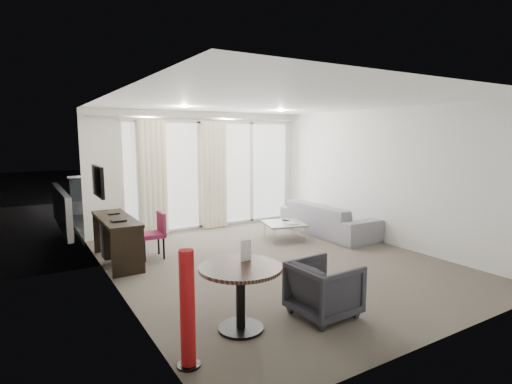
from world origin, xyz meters
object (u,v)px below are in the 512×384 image
desk_chair (151,236)px  rattan_chair_b (225,193)px  coffee_table (284,231)px  sofa (328,219)px  tub_armchair (324,289)px  desk (117,240)px  round_table (241,298)px  red_lamp (187,309)px  rattan_chair_a (222,195)px

desk_chair → rattan_chair_b: rattan_chair_b is taller
coffee_table → sofa: size_ratio=0.33×
tub_armchair → sofa: bearing=-45.0°
desk → coffee_table: size_ratio=2.10×
coffee_table → tub_armchair: bearing=-117.5°
round_table → coffee_table: 3.87m
round_table → sofa: bearing=37.1°
desk → tub_armchair: (1.61, -3.28, -0.06)m
coffee_table → rattan_chair_b: size_ratio=0.95×
red_lamp → sofa: red_lamp is taller
round_table → rattan_chair_a: rattan_chair_a is taller
rattan_chair_b → rattan_chair_a: bearing=-144.3°
rattan_chair_b → sofa: bearing=-104.9°
sofa → tub_armchair: bearing=138.0°
desk → rattan_chair_a: 4.76m
desk_chair → rattan_chair_a: 4.41m
coffee_table → sofa: sofa is taller
coffee_table → red_lamp: bearing=-135.9°
tub_armchair → rattan_chair_b: rattan_chair_b is taller
rattan_chair_a → red_lamp: bearing=-103.6°
desk → red_lamp: size_ratio=1.48×
desk_chair → rattan_chair_a: size_ratio=0.88×
desk → desk_chair: desk_chair is taller
desk → red_lamp: 3.45m
tub_armchair → coffee_table: (1.60, 3.06, -0.15)m
desk → tub_armchair: desk is taller
rattan_chair_b → red_lamp: bearing=-139.6°
round_table → coffee_table: bearing=47.9°
round_table → tub_armchair: 1.01m
tub_armchair → coffee_table: 3.46m
desk → rattan_chair_b: (3.87, 3.72, 0.03)m
round_table → sofa: (3.65, 2.76, -0.02)m
red_lamp → rattan_chair_b: (3.99, 7.17, -0.14)m
red_lamp → rattan_chair_b: red_lamp is taller
rattan_chair_a → rattan_chair_b: bearing=71.4°
round_table → rattan_chair_a: (2.90, 6.29, 0.09)m
tub_armchair → coffee_table: tub_armchair is taller
sofa → rattan_chair_a: (-0.75, 3.53, 0.11)m
coffee_table → round_table: bearing=-132.1°
desk → desk_chair: bearing=-6.9°
desk_chair → tub_armchair: bearing=-69.7°
desk_chair → sofa: desk_chair is taller
round_table → desk: bearing=101.2°
desk_chair → rattan_chair_b: bearing=51.0°
red_lamp → sofa: size_ratio=0.48×
desk → red_lamp: bearing=-92.1°
round_table → desk_chair: bearing=91.1°
rattan_chair_a → desk_chair: bearing=-117.0°
red_lamp → tub_armchair: 1.76m
desk_chair → round_table: desk_chair is taller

